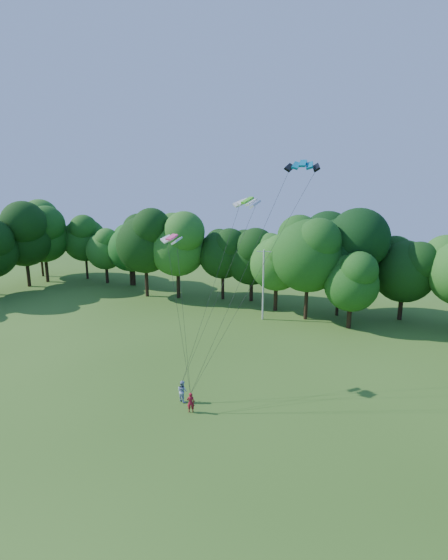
% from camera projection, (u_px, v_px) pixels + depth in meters
% --- Properties ---
extents(ground, '(160.00, 160.00, 0.00)m').
position_uv_depth(ground, '(101.00, 494.00, 23.93)').
color(ground, '#325818').
rests_on(ground, ground).
extents(utility_pole, '(1.67, 0.50, 8.53)m').
position_uv_depth(utility_pole, '(263.00, 284.00, 51.75)').
color(utility_pole, '#B8B9AF').
rests_on(utility_pole, ground).
extents(kite_flyer_left, '(0.68, 0.61, 1.55)m').
position_uv_depth(kite_flyer_left, '(191.00, 402.00, 32.01)').
color(kite_flyer_left, maroon).
rests_on(kite_flyer_left, ground).
extents(kite_flyer_right, '(0.99, 0.86, 1.71)m').
position_uv_depth(kite_flyer_right, '(182.00, 391.00, 33.52)').
color(kite_flyer_right, '#96AAD0').
rests_on(kite_flyer_right, ground).
extents(kite_teal, '(2.55, 1.44, 0.55)m').
position_uv_depth(kite_teal, '(303.00, 163.00, 31.38)').
color(kite_teal, '#046C91').
rests_on(kite_teal, ground).
extents(kite_green, '(2.53, 1.90, 0.53)m').
position_uv_depth(kite_green, '(247.00, 200.00, 34.41)').
color(kite_green, green).
rests_on(kite_green, ground).
extents(kite_pink, '(1.99, 1.37, 0.44)m').
position_uv_depth(kite_pink, '(172.00, 237.00, 34.31)').
color(kite_pink, '#E23E79').
rests_on(kite_pink, ground).
extents(tree_back_west, '(7.55, 7.55, 10.99)m').
position_uv_depth(tree_back_west, '(130.00, 242.00, 67.62)').
color(tree_back_west, '#352515').
rests_on(tree_back_west, ground).
extents(tree_back_center, '(9.91, 9.91, 14.42)m').
position_uv_depth(tree_back_center, '(341.00, 244.00, 52.18)').
color(tree_back_center, black).
rests_on(tree_back_center, ground).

